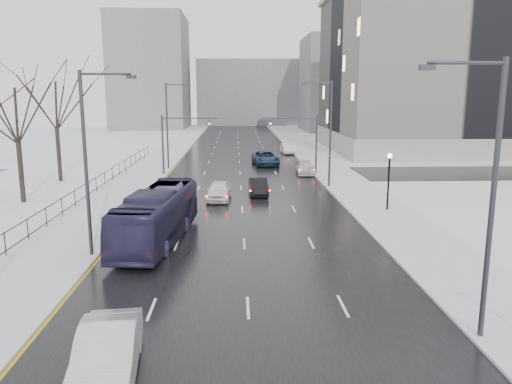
{
  "coord_description": "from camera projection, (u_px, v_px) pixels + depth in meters",
  "views": [
    {
      "loc": [
        -0.45,
        -6.47,
        8.82
      ],
      "look_at": [
        0.84,
        25.42,
        2.5
      ],
      "focal_mm": 35.0,
      "sensor_mm": 36.0,
      "label": 1
    }
  ],
  "objects": [
    {
      "name": "tree_park_e",
      "position": [
        61.0,
        182.0,
        50.47
      ],
      "size": [
        9.45,
        9.45,
        13.5
      ],
      "primitive_type": null,
      "color": "black",
      "rests_on": "ground"
    },
    {
      "name": "sedan_left_near",
      "position": [
        107.0,
        353.0,
        15.5
      ],
      "size": [
        2.33,
        5.28,
        1.69
      ],
      "primitive_type": "imported",
      "rotation": [
        0.0,
        0.0,
        0.11
      ],
      "color": "silver",
      "rests_on": "road"
    },
    {
      "name": "iron_fence",
      "position": [
        66.0,
        203.0,
        36.78
      ],
      "size": [
        0.06,
        70.0,
        1.3
      ],
      "color": "black",
      "rests_on": "sidewalk_left"
    },
    {
      "name": "road",
      "position": [
        239.0,
        160.0,
        66.87
      ],
      "size": [
        16.0,
        150.0,
        0.04
      ],
      "primitive_type": "cube",
      "color": "black",
      "rests_on": "ground"
    },
    {
      "name": "no_uturn_sign",
      "position": [
        330.0,
        158.0,
        51.11
      ],
      "size": [
        0.6,
        0.06,
        2.7
      ],
      "color": "#2D2D33",
      "rests_on": "sidewalk_right"
    },
    {
      "name": "streetlight_l_near",
      "position": [
        90.0,
        155.0,
        26.26
      ],
      "size": [
        2.95,
        0.25,
        10.0
      ],
      "color": "#2D2D33",
      "rests_on": "ground"
    },
    {
      "name": "mast_signal_left",
      "position": [
        172.0,
        138.0,
        54.03
      ],
      "size": [
        6.1,
        0.33,
        6.5
      ],
      "color": "#2D2D33",
      "rests_on": "ground"
    },
    {
      "name": "mast_signal_right",
      "position": [
        307.0,
        137.0,
        54.61
      ],
      "size": [
        6.1,
        0.33,
        6.5
      ],
      "color": "#2D2D33",
      "rests_on": "ground"
    },
    {
      "name": "sedan_right_distant",
      "position": [
        288.0,
        148.0,
        73.88
      ],
      "size": [
        1.98,
        4.79,
        1.54
      ],
      "primitive_type": "imported",
      "rotation": [
        0.0,
        0.0,
        0.07
      ],
      "color": "silver",
      "rests_on": "road"
    },
    {
      "name": "cross_road",
      "position": [
        240.0,
        174.0,
        55.11
      ],
      "size": [
        130.0,
        10.0,
        0.04
      ],
      "primitive_type": "cube",
      "color": "black",
      "rests_on": "ground"
    },
    {
      "name": "bldg_far_left",
      "position": [
        151.0,
        73.0,
        127.0
      ],
      "size": [
        18.0,
        22.0,
        28.0
      ],
      "primitive_type": "cube",
      "color": "slate",
      "rests_on": "ground"
    },
    {
      "name": "tree_park_d",
      "position": [
        24.0,
        203.0,
        40.69
      ],
      "size": [
        8.75,
        8.75,
        12.5
      ],
      "primitive_type": null,
      "color": "black",
      "rests_on": "ground"
    },
    {
      "name": "bldg_far_right",
      "position": [
        354.0,
        84.0,
        119.76
      ],
      "size": [
        24.0,
        20.0,
        22.0
      ],
      "primitive_type": "cube",
      "color": "slate",
      "rests_on": "ground"
    },
    {
      "name": "sedan_right_near",
      "position": [
        258.0,
        187.0,
        43.86
      ],
      "size": [
        1.66,
        4.47,
        1.46
      ],
      "primitive_type": "imported",
      "rotation": [
        0.0,
        0.0,
        0.03
      ],
      "color": "black",
      "rests_on": "road"
    },
    {
      "name": "bldg_far_center",
      "position": [
        251.0,
        93.0,
        143.7
      ],
      "size": [
        30.0,
        18.0,
        18.0
      ],
      "primitive_type": "cube",
      "color": "slate",
      "rests_on": "ground"
    },
    {
      "name": "bus",
      "position": [
        157.0,
        216.0,
        29.82
      ],
      "size": [
        3.94,
        11.62,
        3.17
      ],
      "primitive_type": "imported",
      "rotation": [
        0.0,
        0.0,
        -0.11
      ],
      "color": "#272345",
      "rests_on": "road"
    },
    {
      "name": "streetlight_r_mid",
      "position": [
        328.0,
        128.0,
        46.51
      ],
      "size": [
        2.95,
        0.25,
        10.0
      ],
      "color": "#2D2D33",
      "rests_on": "ground"
    },
    {
      "name": "sedan_right_cross",
      "position": [
        266.0,
        158.0,
        62.1
      ],
      "size": [
        3.43,
        6.41,
        1.71
      ],
      "primitive_type": "imported",
      "rotation": [
        0.0,
        0.0,
        0.1
      ],
      "color": "#172747",
      "rests_on": "road"
    },
    {
      "name": "streetlight_r_near",
      "position": [
        487.0,
        188.0,
        17.1
      ],
      "size": [
        2.95,
        0.25,
        10.0
      ],
      "color": "#2D2D33",
      "rests_on": "ground"
    },
    {
      "name": "sedan_right_far",
      "position": [
        305.0,
        168.0,
        55.14
      ],
      "size": [
        2.11,
        4.73,
        1.35
      ],
      "primitive_type": "imported",
      "rotation": [
        0.0,
        0.0,
        -0.05
      ],
      "color": "silver",
      "rests_on": "road"
    },
    {
      "name": "sedan_center_near",
      "position": [
        219.0,
        191.0,
        41.71
      ],
      "size": [
        2.13,
        4.77,
        1.59
      ],
      "primitive_type": "imported",
      "rotation": [
        0.0,
        0.0,
        -0.06
      ],
      "color": "white",
      "rests_on": "road"
    },
    {
      "name": "sidewalk_right",
      "position": [
        317.0,
        159.0,
        67.28
      ],
      "size": [
        5.0,
        150.0,
        0.16
      ],
      "primitive_type": "cube",
      "color": "silver",
      "rests_on": "ground"
    },
    {
      "name": "streetlight_l_far",
      "position": [
        169.0,
        122.0,
        57.62
      ],
      "size": [
        2.95,
        0.25,
        10.0
      ],
      "color": "#2D2D33",
      "rests_on": "ground"
    },
    {
      "name": "park_strip",
      "position": [
        89.0,
        161.0,
        66.07
      ],
      "size": [
        14.0,
        150.0,
        0.12
      ],
      "primitive_type": "cube",
      "color": "white",
      "rests_on": "ground"
    },
    {
      "name": "civic_building",
      "position": [
        462.0,
        78.0,
        77.85
      ],
      "size": [
        41.0,
        31.0,
        24.8
      ],
      "color": "gray",
      "rests_on": "ground"
    },
    {
      "name": "sidewalk_left",
      "position": [
        161.0,
        160.0,
        66.45
      ],
      "size": [
        5.0,
        150.0,
        0.16
      ],
      "primitive_type": "cube",
      "color": "silver",
      "rests_on": "ground"
    },
    {
      "name": "lamppost_r_mid",
      "position": [
        389.0,
        173.0,
        37.34
      ],
      "size": [
        0.36,
        0.36,
        4.28
      ],
      "color": "black",
      "rests_on": "sidewalk_right"
    }
  ]
}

